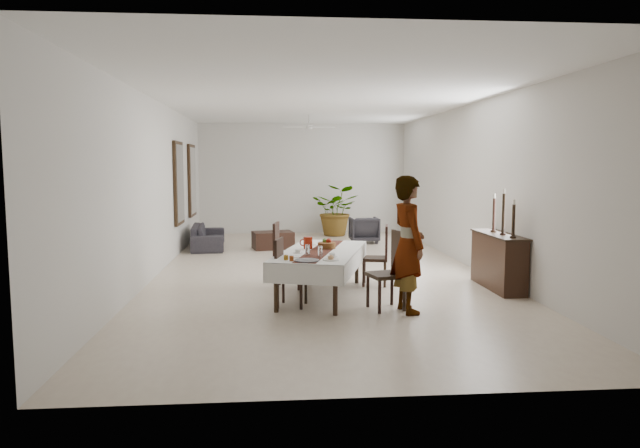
% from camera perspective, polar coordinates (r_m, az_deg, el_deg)
% --- Properties ---
extents(floor, '(6.00, 12.00, 0.00)m').
position_cam_1_polar(floor, '(10.94, -0.08, -4.64)').
color(floor, beige).
rests_on(floor, ground).
extents(ceiling, '(6.00, 12.00, 0.02)m').
position_cam_1_polar(ceiling, '(10.82, -0.09, 12.26)').
color(ceiling, white).
rests_on(ceiling, wall_back).
extents(wall_back, '(6.00, 0.02, 3.20)m').
position_cam_1_polar(wall_back, '(16.75, -1.76, 4.56)').
color(wall_back, silver).
rests_on(wall_back, floor).
extents(wall_front, '(6.00, 0.02, 3.20)m').
position_cam_1_polar(wall_front, '(4.82, 5.73, 0.96)').
color(wall_front, silver).
rests_on(wall_front, floor).
extents(wall_left, '(0.02, 12.00, 3.20)m').
position_cam_1_polar(wall_left, '(10.94, -15.99, 3.56)').
color(wall_left, silver).
rests_on(wall_left, floor).
extents(wall_right, '(0.02, 12.00, 3.20)m').
position_cam_1_polar(wall_right, '(11.41, 15.14, 3.68)').
color(wall_right, silver).
rests_on(wall_right, floor).
extents(dining_table_top, '(1.52, 2.41, 0.05)m').
position_cam_1_polar(dining_table_top, '(8.71, 0.09, -2.88)').
color(dining_table_top, black).
rests_on(dining_table_top, table_leg_fl).
extents(table_leg_fl, '(0.08, 0.08, 0.65)m').
position_cam_1_polar(table_leg_fl, '(7.85, -4.41, -6.48)').
color(table_leg_fl, black).
rests_on(table_leg_fl, floor).
extents(table_leg_fr, '(0.08, 0.08, 0.65)m').
position_cam_1_polar(table_leg_fr, '(7.67, 1.54, -6.76)').
color(table_leg_fr, black).
rests_on(table_leg_fr, floor).
extents(table_leg_bl, '(0.08, 0.08, 0.65)m').
position_cam_1_polar(table_leg_bl, '(9.87, -1.03, -3.88)').
color(table_leg_bl, black).
rests_on(table_leg_bl, floor).
extents(table_leg_br, '(0.08, 0.08, 0.65)m').
position_cam_1_polar(table_leg_br, '(9.73, 3.70, -4.04)').
color(table_leg_br, black).
rests_on(table_leg_br, floor).
extents(tablecloth_top, '(1.73, 2.62, 0.01)m').
position_cam_1_polar(tablecloth_top, '(8.70, 0.09, -2.70)').
color(tablecloth_top, silver).
rests_on(tablecloth_top, dining_table_top).
extents(tablecloth_drape_left, '(0.68, 2.31, 0.28)m').
position_cam_1_polar(tablecloth_drape_left, '(8.85, -3.39, -3.46)').
color(tablecloth_drape_left, white).
rests_on(tablecloth_drape_left, dining_table_top).
extents(tablecloth_drape_right, '(0.68, 2.31, 0.28)m').
position_cam_1_polar(tablecloth_drape_right, '(8.63, 3.65, -3.69)').
color(tablecloth_drape_right, white).
rests_on(tablecloth_drape_right, dining_table_top).
extents(tablecloth_drape_near, '(1.06, 0.32, 0.28)m').
position_cam_1_polar(tablecloth_drape_near, '(7.57, -1.71, -5.06)').
color(tablecloth_drape_near, white).
rests_on(tablecloth_drape_near, dining_table_top).
extents(tablecloth_drape_far, '(1.06, 0.32, 0.28)m').
position_cam_1_polar(tablecloth_drape_far, '(9.89, 1.46, -2.44)').
color(tablecloth_drape_far, white).
rests_on(tablecloth_drape_far, dining_table_top).
extents(table_runner, '(0.96, 2.33, 0.00)m').
position_cam_1_polar(table_runner, '(8.70, 0.09, -2.65)').
color(table_runner, '#542418').
rests_on(table_runner, tablecloth_top).
extents(red_pitcher, '(0.17, 0.17, 0.19)m').
position_cam_1_polar(red_pitcher, '(8.87, -1.21, -1.89)').
color(red_pitcher, maroon).
rests_on(red_pitcher, tablecloth_top).
extents(pitcher_handle, '(0.11, 0.05, 0.11)m').
position_cam_1_polar(pitcher_handle, '(8.89, -1.71, -1.87)').
color(pitcher_handle, maroon).
rests_on(pitcher_handle, red_pitcher).
extents(wine_glass_near, '(0.07, 0.07, 0.16)m').
position_cam_1_polar(wine_glass_near, '(8.08, 0.02, -2.77)').
color(wine_glass_near, white).
rests_on(wine_glass_near, tablecloth_top).
extents(wine_glass_mid, '(0.07, 0.07, 0.16)m').
position_cam_1_polar(wine_glass_mid, '(8.21, -1.26, -2.63)').
color(wine_glass_mid, silver).
rests_on(wine_glass_mid, tablecloth_top).
extents(teacup_right, '(0.08, 0.08, 0.06)m').
position_cam_1_polar(teacup_right, '(8.10, 1.25, -3.11)').
color(teacup_right, white).
rests_on(teacup_right, saucer_right).
extents(saucer_right, '(0.14, 0.14, 0.01)m').
position_cam_1_polar(saucer_right, '(8.11, 1.25, -3.27)').
color(saucer_right, white).
rests_on(saucer_right, tablecloth_top).
extents(teacup_left, '(0.08, 0.08, 0.06)m').
position_cam_1_polar(teacup_left, '(8.44, -2.21, -2.74)').
color(teacup_left, white).
rests_on(teacup_left, saucer_left).
extents(saucer_left, '(0.14, 0.14, 0.01)m').
position_cam_1_polar(saucer_left, '(8.45, -2.21, -2.89)').
color(saucer_left, white).
rests_on(saucer_left, tablecloth_top).
extents(plate_near_right, '(0.22, 0.22, 0.01)m').
position_cam_1_polar(plate_near_right, '(7.83, 1.09, -3.59)').
color(plate_near_right, silver).
rests_on(plate_near_right, tablecloth_top).
extents(bread_near_right, '(0.08, 0.08, 0.08)m').
position_cam_1_polar(bread_near_right, '(7.82, 1.09, -3.40)').
color(bread_near_right, tan).
rests_on(bread_near_right, plate_near_right).
extents(plate_near_left, '(0.22, 0.22, 0.01)m').
position_cam_1_polar(plate_near_left, '(8.09, -2.84, -3.28)').
color(plate_near_left, white).
rests_on(plate_near_left, tablecloth_top).
extents(plate_far_left, '(0.22, 0.22, 0.01)m').
position_cam_1_polar(plate_far_left, '(9.26, -1.10, -2.10)').
color(plate_far_left, white).
rests_on(plate_far_left, tablecloth_top).
extents(serving_tray, '(0.34, 0.34, 0.02)m').
position_cam_1_polar(serving_tray, '(7.75, -1.34, -3.66)').
color(serving_tray, '#3F3F44').
rests_on(serving_tray, tablecloth_top).
extents(jam_jar_a, '(0.06, 0.06, 0.07)m').
position_cam_1_polar(jam_jar_a, '(7.77, -2.86, -3.46)').
color(jam_jar_a, '#8C3B14').
rests_on(jam_jar_a, tablecloth_top).
extents(jam_jar_b, '(0.06, 0.06, 0.07)m').
position_cam_1_polar(jam_jar_b, '(7.85, -3.42, -3.37)').
color(jam_jar_b, '#926315').
rests_on(jam_jar_b, tablecloth_top).
extents(fruit_basket, '(0.28, 0.28, 0.09)m').
position_cam_1_polar(fruit_basket, '(8.91, 0.68, -2.15)').
color(fruit_basket, brown).
rests_on(fruit_basket, tablecloth_top).
extents(fruit_red, '(0.08, 0.08, 0.08)m').
position_cam_1_polar(fruit_red, '(8.92, 0.88, -1.70)').
color(fruit_red, maroon).
rests_on(fruit_red, fruit_basket).
extents(fruit_green, '(0.07, 0.07, 0.07)m').
position_cam_1_polar(fruit_green, '(8.94, 0.48, -1.68)').
color(fruit_green, '#4A7824').
rests_on(fruit_green, fruit_basket).
extents(chair_right_near_seat, '(0.57, 0.57, 0.05)m').
position_cam_1_polar(chair_right_near_seat, '(8.02, 6.63, -5.09)').
color(chair_right_near_seat, black).
rests_on(chair_right_near_seat, chair_right_near_leg_fl).
extents(chair_right_near_leg_fl, '(0.06, 0.06, 0.46)m').
position_cam_1_polar(chair_right_near_leg_fl, '(7.99, 8.44, -7.03)').
color(chair_right_near_leg_fl, black).
rests_on(chair_right_near_leg_fl, floor).
extents(chair_right_near_leg_fr, '(0.06, 0.06, 0.46)m').
position_cam_1_polar(chair_right_near_leg_fr, '(8.32, 7.20, -6.49)').
color(chair_right_near_leg_fr, black).
rests_on(chair_right_near_leg_fr, floor).
extents(chair_right_near_leg_bl, '(0.06, 0.06, 0.46)m').
position_cam_1_polar(chair_right_near_leg_bl, '(7.83, 5.97, -7.28)').
color(chair_right_near_leg_bl, black).
rests_on(chair_right_near_leg_bl, floor).
extents(chair_right_near_leg_br, '(0.06, 0.06, 0.46)m').
position_cam_1_polar(chair_right_near_leg_br, '(8.16, 4.81, -6.71)').
color(chair_right_near_leg_br, black).
rests_on(chair_right_near_leg_br, floor).
extents(chair_right_near_back, '(0.16, 0.46, 0.59)m').
position_cam_1_polar(chair_right_near_back, '(8.06, 8.00, -2.78)').
color(chair_right_near_back, black).
rests_on(chair_right_near_back, chair_right_near_seat).
extents(chair_right_far_seat, '(0.51, 0.51, 0.05)m').
position_cam_1_polar(chair_right_far_seat, '(9.60, 5.48, -3.47)').
color(chair_right_far_seat, black).
rests_on(chair_right_far_seat, chair_right_far_leg_fl).
extents(chair_right_far_leg_fl, '(0.05, 0.05, 0.42)m').
position_cam_1_polar(chair_right_far_leg_fl, '(9.46, 6.50, -5.07)').
color(chair_right_far_leg_fl, black).
rests_on(chair_right_far_leg_fl, floor).
extents(chair_right_far_leg_fr, '(0.05, 0.05, 0.42)m').
position_cam_1_polar(chair_right_far_leg_fr, '(9.81, 6.52, -4.68)').
color(chair_right_far_leg_fr, black).
rests_on(chair_right_far_leg_fr, floor).
extents(chair_right_far_leg_bl, '(0.05, 0.05, 0.42)m').
position_cam_1_polar(chair_right_far_leg_bl, '(9.47, 4.37, -5.03)').
color(chair_right_far_leg_bl, black).
rests_on(chair_right_far_leg_bl, floor).
extents(chair_right_far_leg_br, '(0.05, 0.05, 0.42)m').
position_cam_1_polar(chair_right_far_leg_br, '(9.82, 4.48, -4.64)').
color(chair_right_far_leg_br, black).
rests_on(chair_right_far_leg_br, floor).
extents(chair_right_far_back, '(0.13, 0.43, 0.54)m').
position_cam_1_polar(chair_right_far_back, '(9.55, 6.66, -1.76)').
color(chair_right_far_back, black).
rests_on(chair_right_far_back, chair_right_far_seat).
extents(chair_left_near_seat, '(0.50, 0.50, 0.05)m').
position_cam_1_polar(chair_left_near_seat, '(8.16, -2.83, -5.26)').
color(chair_left_near_seat, black).
rests_on(chair_left_near_seat, chair_left_near_leg_fl).
extents(chair_left_near_leg_fl, '(0.05, 0.05, 0.41)m').
position_cam_1_polar(chair_left_near_leg_fl, '(8.40, -3.69, -6.51)').
color(chair_left_near_leg_fl, black).
rests_on(chair_left_near_leg_fl, floor).
extents(chair_left_near_leg_fr, '(0.05, 0.05, 0.41)m').
position_cam_1_polar(chair_left_near_leg_fr, '(8.08, -4.25, -7.02)').
color(chair_left_near_leg_fr, black).
rests_on(chair_left_near_leg_fr, floor).
extents(chair_left_near_leg_bl, '(0.05, 0.05, 0.41)m').
position_cam_1_polar(chair_left_near_leg_bl, '(8.33, -1.43, -6.61)').
color(chair_left_near_leg_bl, black).
rests_on(chair_left_near_leg_bl, floor).
extents(chair_left_near_leg_br, '(0.05, 0.05, 0.41)m').
position_cam_1_polar(chair_left_near_leg_br, '(8.01, -1.90, -7.13)').
color(chair_left_near_leg_br, black).
rests_on(chair_left_near_leg_br, floor).
extents(chair_left_near_back, '(0.14, 0.41, 0.52)m').
position_cam_1_polar(chair_left_near_back, '(8.15, -4.12, -3.28)').
color(chair_left_near_back, black).
rests_on(chair_left_near_back, chair_left_near_seat).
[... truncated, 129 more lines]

